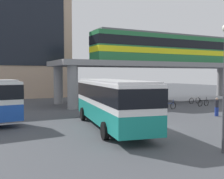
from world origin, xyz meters
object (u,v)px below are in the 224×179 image
object	(u,v)px
bus_main	(111,98)
bicycle_silver	(195,100)
pedestrian_walking_across	(217,108)
bicycle_brown	(120,107)
train	(172,48)
bicycle_blue	(169,106)
bicycle_black	(203,103)

from	to	relation	value
bus_main	bicycle_silver	world-z (taller)	bus_main
pedestrian_walking_across	bicycle_silver	bearing A→B (deg)	56.74
bus_main	bicycle_brown	bearing A→B (deg)	57.89
train	bicycle_blue	xyz separation A→B (m)	(-6.20, -7.45, -6.72)
bicycle_blue	pedestrian_walking_across	distance (m)	5.45
bicycle_black	train	bearing A→B (deg)	82.34
bicycle_blue	bicycle_black	distance (m)	5.31
bicycle_silver	bus_main	bearing A→B (deg)	-150.38
bicycle_brown	bicycle_silver	xyz separation A→B (m)	(11.52, 1.92, 0.00)
bus_main	bicycle_brown	distance (m)	8.64
train	bicycle_silver	bearing A→B (deg)	-87.16
bicycle_brown	bicycle_black	world-z (taller)	same
bicycle_black	bicycle_silver	world-z (taller)	same
train	bicycle_brown	size ratio (longest dim) A/B	13.04
pedestrian_walking_across	bicycle_blue	bearing A→B (deg)	98.53
bicycle_silver	pedestrian_walking_across	distance (m)	10.22
bicycle_blue	bicycle_silver	world-z (taller)	same
bus_main	bicycle_silver	size ratio (longest dim) A/B	6.32
bicycle_black	bicycle_blue	bearing A→B (deg)	-173.34
bicycle_blue	bicycle_brown	world-z (taller)	same
train	bus_main	world-z (taller)	train
pedestrian_walking_across	train	bearing A→B (deg)	67.21
bus_main	bicycle_black	bearing A→B (deg)	23.79
bicycle_black	pedestrian_walking_across	xyz separation A→B (m)	(-4.47, -5.99, 0.38)
bicycle_black	pedestrian_walking_across	bearing A→B (deg)	-126.71
train	pedestrian_walking_across	bearing A→B (deg)	-112.79
bus_main	bicycle_black	size ratio (longest dim) A/B	6.33
pedestrian_walking_across	bicycle_brown	bearing A→B (deg)	131.79
train	bicycle_black	bearing A→B (deg)	-97.66
bus_main	bicycle_blue	distance (m)	11.43
bicycle_black	bicycle_silver	bearing A→B (deg)	66.05
bicycle_brown	bicycle_black	bearing A→B (deg)	-3.44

